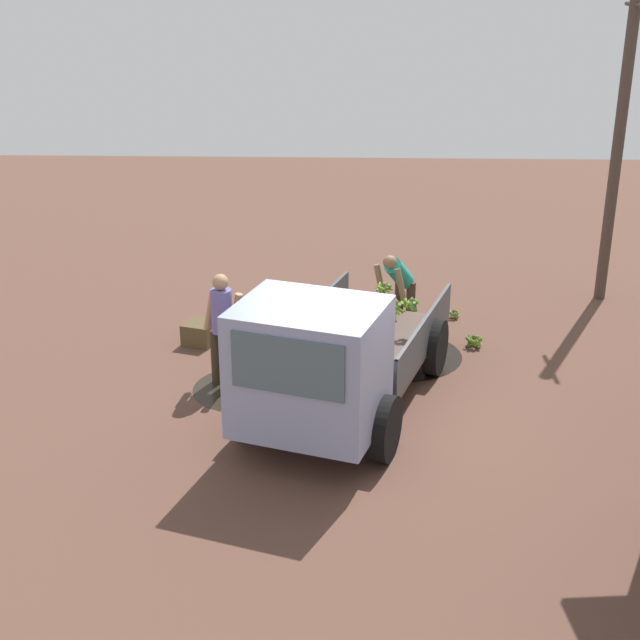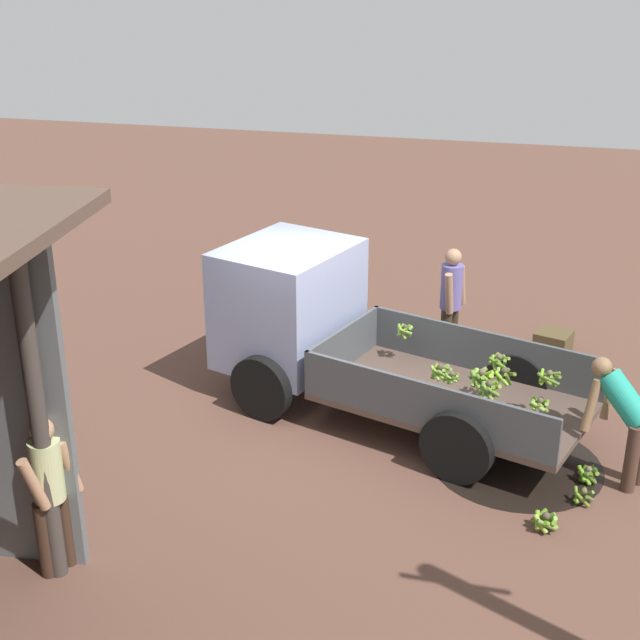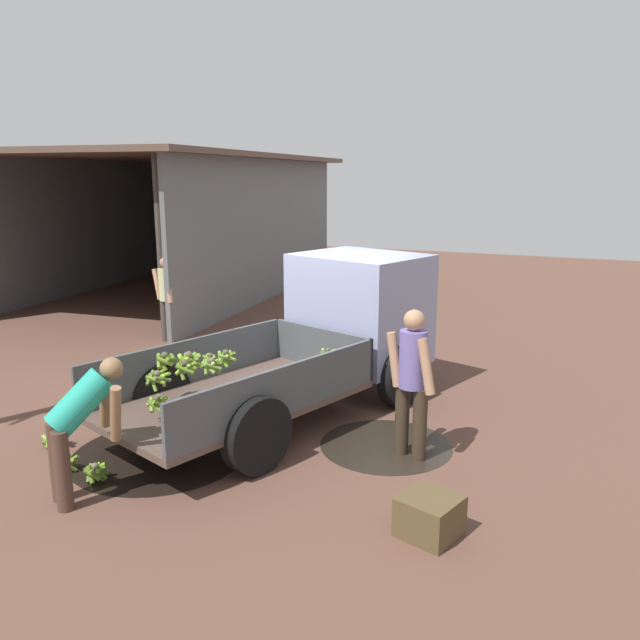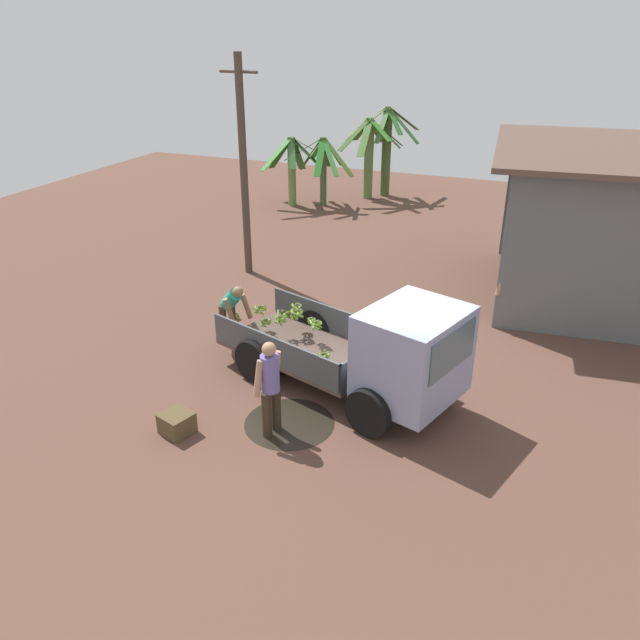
% 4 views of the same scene
% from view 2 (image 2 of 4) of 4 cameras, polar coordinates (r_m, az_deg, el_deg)
% --- Properties ---
extents(ground, '(36.00, 36.00, 0.00)m').
position_cam_2_polar(ground, '(11.53, -0.37, -5.86)').
color(ground, brown).
extents(mud_patch_0, '(1.98, 1.98, 0.01)m').
position_cam_2_polar(mud_patch_0, '(10.68, 12.44, -8.98)').
color(mud_patch_0, black).
rests_on(mud_patch_0, ground).
extents(mud_patch_1, '(1.55, 1.55, 0.01)m').
position_cam_2_polar(mud_patch_1, '(12.75, 7.22, -3.11)').
color(mud_patch_1, black).
rests_on(mud_patch_1, ground).
extents(cargo_truck, '(5.00, 3.10, 2.00)m').
position_cam_2_polar(cargo_truck, '(11.50, -0.00, -0.24)').
color(cargo_truck, brown).
rests_on(cargo_truck, ground).
extents(person_foreground_visitor, '(0.39, 0.63, 1.69)m').
position_cam_2_polar(person_foreground_visitor, '(12.66, 8.39, 1.27)').
color(person_foreground_visitor, '#342A1D').
rests_on(person_foreground_visitor, ground).
extents(person_worker_loading, '(0.81, 0.77, 1.39)m').
position_cam_2_polar(person_worker_loading, '(10.31, 18.87, -5.76)').
color(person_worker_loading, '#493227').
rests_on(person_worker_loading, ground).
extents(person_bystander_near_shed, '(0.44, 0.63, 1.64)m').
position_cam_2_polar(person_bystander_near_shed, '(8.72, -16.91, -10.29)').
color(person_bystander_near_shed, '#3B271C').
rests_on(person_bystander_near_shed, ground).
extents(banana_bunch_on_ground_0, '(0.23, 0.23, 0.19)m').
position_cam_2_polar(banana_bunch_on_ground_0, '(10.11, 16.49, -10.71)').
color(banana_bunch_on_ground_0, brown).
rests_on(banana_bunch_on_ground_0, ground).
extents(banana_bunch_on_ground_2, '(0.29, 0.29, 0.21)m').
position_cam_2_polar(banana_bunch_on_ground_2, '(9.59, 14.25, -12.34)').
color(banana_bunch_on_ground_2, '#4B4431').
rests_on(banana_bunch_on_ground_2, ground).
extents(banana_bunch_on_ground_3, '(0.25, 0.24, 0.21)m').
position_cam_2_polar(banana_bunch_on_ground_3, '(10.49, 16.77, -9.40)').
color(banana_bunch_on_ground_3, brown).
rests_on(banana_bunch_on_ground_3, ground).
extents(wooden_crate_0, '(0.60, 0.60, 0.36)m').
position_cam_2_polar(wooden_crate_0, '(13.46, 14.69, -1.44)').
color(wooden_crate_0, brown).
rests_on(wooden_crate_0, ground).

